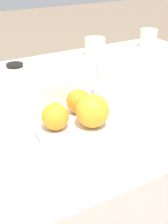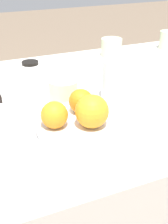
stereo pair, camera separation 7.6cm
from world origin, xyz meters
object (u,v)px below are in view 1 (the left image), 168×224
orange_1 (55,117)px  cup_1 (57,92)px  orange_0 (92,111)px  cup_0 (95,47)px  cup_2 (148,38)px  fruit_platter (84,125)px  water_glass (108,80)px  soy_dish (15,65)px  orange_2 (78,101)px

orange_1 → cup_1: size_ratio=0.77×
orange_0 → cup_0: 0.63m
cup_2 → fruit_platter: bearing=-141.7°
water_glass → soy_dish: (-0.14, 0.42, -0.05)m
fruit_platter → orange_1: orange_1 is taller
orange_1 → cup_1: orange_1 is taller
orange_2 → cup_1: (-0.00, 0.12, -0.02)m
cup_2 → water_glass: bearing=-142.0°
cup_2 → soy_dish: (-0.63, 0.04, -0.03)m
orange_1 → water_glass: size_ratio=0.54×
fruit_platter → cup_0: cup_0 is taller
fruit_platter → water_glass: size_ratio=1.99×
orange_2 → cup_2: size_ratio=0.81×
soy_dish → orange_1: bearing=-98.7°
orange_1 → cup_0: orange_1 is taller
orange_2 → cup_1: orange_2 is taller
orange_0 → cup_0: size_ratio=0.94×
fruit_platter → water_glass: water_glass is taller
orange_1 → cup_1: 0.19m
orange_1 → orange_2: 0.10m
fruit_platter → soy_dish: 0.55m
water_glass → soy_dish: water_glass is taller
orange_0 → orange_1: size_ratio=1.24×
orange_2 → cup_1: bearing=91.6°
fruit_platter → cup_0: size_ratio=2.78×
cup_0 → cup_2: cup_2 is taller
orange_0 → cup_0: (0.34, 0.53, -0.02)m
fruit_platter → cup_1: size_ratio=2.81×
fruit_platter → soy_dish: size_ratio=3.66×
cup_0 → cup_2: 0.29m
orange_0 → cup_1: orange_0 is taller
orange_0 → orange_2: bearing=85.6°
orange_0 → cup_2: orange_0 is taller
orange_0 → water_glass: water_glass is taller
cup_0 → fruit_platter: bearing=-124.6°
cup_2 → soy_dish: cup_2 is taller
orange_1 → cup_0: (0.42, 0.50, -0.01)m
water_glass → cup_2: water_glass is taller
orange_0 → soy_dish: size_ratio=1.24×
orange_0 → cup_1: bearing=89.3°
soy_dish → water_glass: bearing=-71.1°
water_glass → cup_2: (0.48, 0.38, -0.02)m
orange_0 → water_glass: bearing=45.6°
orange_1 → soy_dish: orange_1 is taller
orange_2 → orange_0: bearing=-94.4°
orange_2 → soy_dish: orange_2 is taller
cup_0 → soy_dish: bearing=174.0°
orange_0 → orange_1: bearing=158.3°
orange_1 → soy_dish: (0.08, 0.53, -0.04)m
orange_0 → orange_1: (-0.08, 0.03, -0.01)m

